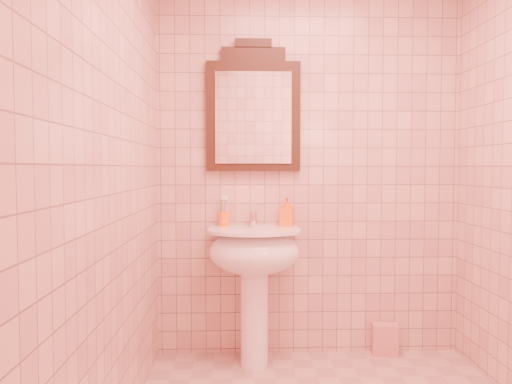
{
  "coord_description": "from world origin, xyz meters",
  "views": [
    {
      "loc": [
        -0.46,
        -2.19,
        1.24
      ],
      "look_at": [
        -0.37,
        0.55,
        1.11
      ],
      "focal_mm": 35.0,
      "sensor_mm": 36.0,
      "label": 1
    }
  ],
  "objects_px": {
    "soap_dispenser": "(287,212)",
    "towel": "(385,339)",
    "toothbrush_cup": "(224,219)",
    "pedestal_sink": "(254,261)",
    "mirror": "(253,110)"
  },
  "relations": [
    {
      "from": "soap_dispenser",
      "to": "towel",
      "type": "bearing_deg",
      "value": 19.0
    },
    {
      "from": "soap_dispenser",
      "to": "towel",
      "type": "height_order",
      "value": "soap_dispenser"
    },
    {
      "from": "toothbrush_cup",
      "to": "soap_dispenser",
      "type": "bearing_deg",
      "value": -1.32
    },
    {
      "from": "soap_dispenser",
      "to": "towel",
      "type": "xyz_separation_m",
      "value": [
        0.66,
        0.03,
        -0.85
      ]
    },
    {
      "from": "pedestal_sink",
      "to": "toothbrush_cup",
      "type": "distance_m",
      "value": 0.35
    },
    {
      "from": "pedestal_sink",
      "to": "towel",
      "type": "distance_m",
      "value": 1.05
    },
    {
      "from": "toothbrush_cup",
      "to": "towel",
      "type": "bearing_deg",
      "value": 0.99
    },
    {
      "from": "towel",
      "to": "toothbrush_cup",
      "type": "bearing_deg",
      "value": -179.01
    },
    {
      "from": "mirror",
      "to": "soap_dispenser",
      "type": "distance_m",
      "value": 0.69
    },
    {
      "from": "soap_dispenser",
      "to": "mirror",
      "type": "bearing_deg",
      "value": -179.0
    },
    {
      "from": "pedestal_sink",
      "to": "mirror",
      "type": "height_order",
      "value": "mirror"
    },
    {
      "from": "mirror",
      "to": "towel",
      "type": "height_order",
      "value": "mirror"
    },
    {
      "from": "pedestal_sink",
      "to": "toothbrush_cup",
      "type": "xyz_separation_m",
      "value": [
        -0.19,
        0.15,
        0.25
      ]
    },
    {
      "from": "pedestal_sink",
      "to": "towel",
      "type": "xyz_separation_m",
      "value": [
        0.87,
        0.17,
        -0.56
      ]
    },
    {
      "from": "mirror",
      "to": "soap_dispenser",
      "type": "relative_size",
      "value": 4.56
    }
  ]
}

